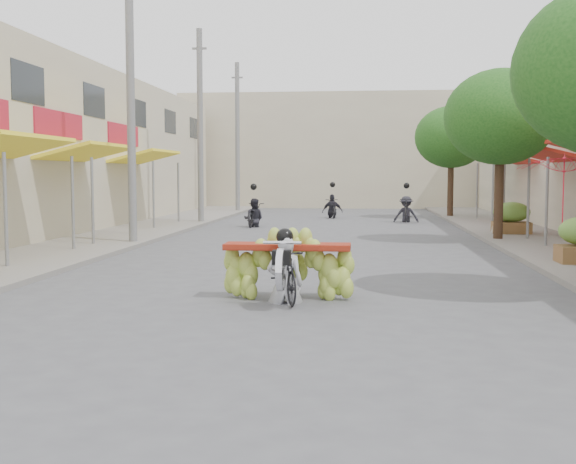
% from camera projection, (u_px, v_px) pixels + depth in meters
% --- Properties ---
extents(ground, '(120.00, 120.00, 0.00)m').
position_uv_depth(ground, '(256.00, 348.00, 8.67)').
color(ground, '#545459').
rests_on(ground, ground).
extents(sidewalk_left, '(4.00, 60.00, 0.12)m').
position_uv_depth(sidewalk_left, '(115.00, 234.00, 24.25)').
color(sidewalk_left, gray).
rests_on(sidewalk_left, ground).
extents(sidewalk_right, '(4.00, 60.00, 0.12)m').
position_uv_depth(sidewalk_right, '(543.00, 238.00, 22.83)').
color(sidewalk_right, gray).
rests_on(sidewalk_right, ground).
extents(far_building, '(20.00, 6.00, 7.00)m').
position_uv_depth(far_building, '(342.00, 152.00, 46.07)').
color(far_building, '#C3B79A').
rests_on(far_building, ground).
extents(utility_pole_mid, '(0.60, 0.24, 8.00)m').
position_uv_depth(utility_pole_mid, '(131.00, 106.00, 20.79)').
color(utility_pole_mid, slate).
rests_on(utility_pole_mid, ground).
extents(utility_pole_far, '(0.60, 0.24, 8.00)m').
position_uv_depth(utility_pole_far, '(200.00, 127.00, 29.71)').
color(utility_pole_far, slate).
rests_on(utility_pole_far, ground).
extents(utility_pole_back, '(0.60, 0.24, 8.00)m').
position_uv_depth(utility_pole_back, '(237.00, 138.00, 38.64)').
color(utility_pole_back, slate).
rests_on(utility_pole_back, ground).
extents(street_tree_mid, '(3.40, 3.40, 5.25)m').
position_uv_depth(street_tree_mid, '(501.00, 117.00, 21.70)').
color(street_tree_mid, '#3A2719').
rests_on(street_tree_mid, ground).
extents(street_tree_far, '(3.40, 3.40, 5.25)m').
position_uv_depth(street_tree_far, '(451.00, 137.00, 33.60)').
color(street_tree_far, '#3A2719').
rests_on(street_tree_far, ground).
extents(produce_crate_far, '(1.20, 0.88, 1.16)m').
position_uv_depth(produce_crate_far, '(512.00, 215.00, 23.85)').
color(produce_crate_far, brown).
rests_on(produce_crate_far, ground).
extents(banana_motorbike, '(2.20, 1.78, 2.03)m').
position_uv_depth(banana_motorbike, '(286.00, 259.00, 11.84)').
color(banana_motorbike, black).
rests_on(banana_motorbike, ground).
extents(market_umbrella, '(2.21, 2.21, 1.92)m').
position_uv_depth(market_umbrella, '(565.00, 153.00, 16.40)').
color(market_umbrella, red).
rests_on(market_umbrella, ground).
extents(pedestrian, '(0.99, 0.83, 1.73)m').
position_uv_depth(pedestrian, '(501.00, 207.00, 24.07)').
color(pedestrian, silver).
rests_on(pedestrian, ground).
extents(bg_motorbike_a, '(0.83, 1.68, 1.95)m').
position_uv_depth(bg_motorbike_a, '(254.00, 208.00, 28.32)').
color(bg_motorbike_a, black).
rests_on(bg_motorbike_a, ground).
extents(bg_motorbike_b, '(1.10, 1.87, 1.95)m').
position_uv_depth(bg_motorbike_b, '(406.00, 203.00, 31.03)').
color(bg_motorbike_b, black).
rests_on(bg_motorbike_b, ground).
extents(bg_motorbike_c, '(1.03, 1.62, 1.95)m').
position_uv_depth(bg_motorbike_c, '(332.00, 201.00, 33.98)').
color(bg_motorbike_c, black).
rests_on(bg_motorbike_c, ground).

